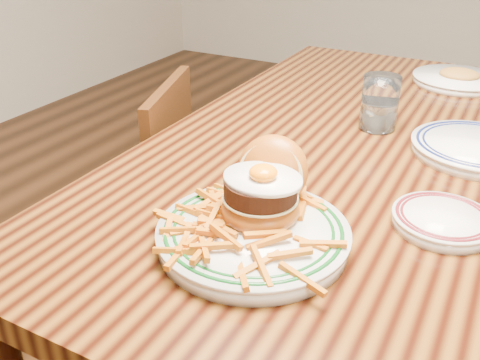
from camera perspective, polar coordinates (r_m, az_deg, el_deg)
The scene contains 7 objects.
table at distance 1.31m, azimuth 11.41°, elevation 0.64°, with size 0.85×1.60×0.75m.
chair_left at distance 1.64m, azimuth -10.63°, elevation -2.56°, with size 0.48×0.48×0.81m.
main_plate at distance 0.87m, azimuth 1.80°, elevation -3.94°, with size 0.31×0.33×0.15m.
side_plate at distance 0.98m, azimuth 20.84°, elevation -3.96°, with size 0.17×0.17×0.03m.
rear_plate at distance 1.28m, azimuth 23.93°, elevation 3.19°, with size 0.28×0.28×0.03m.
water_glass at distance 1.34m, azimuth 14.65°, elevation 7.64°, with size 0.09×0.09×0.13m.
far_plate at distance 1.77m, azimuth 22.28°, elevation 9.94°, with size 0.27×0.27×0.05m.
Camera 1 is at (0.31, -1.13, 1.25)m, focal length 40.00 mm.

